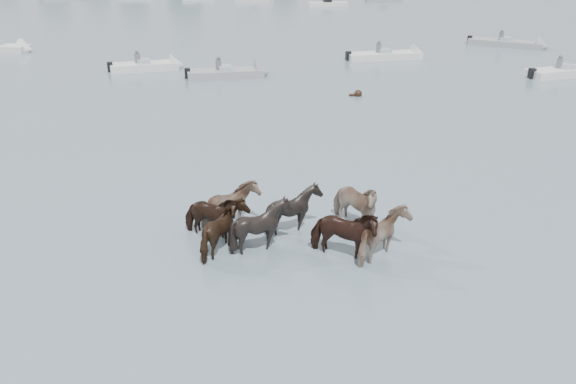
{
  "coord_description": "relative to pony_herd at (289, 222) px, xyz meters",
  "views": [
    {
      "loc": [
        1.15,
        -14.6,
        8.0
      ],
      "look_at": [
        1.03,
        1.4,
        1.1
      ],
      "focal_mm": 36.76,
      "sensor_mm": 36.0,
      "label": 1
    }
  ],
  "objects": [
    {
      "name": "motorboat_c",
      "position": [
        7.45,
        28.05,
        -0.39
      ],
      "size": [
        6.06,
        2.8,
        1.92
      ],
      "rotation": [
        0.0,
        0.0,
        0.22
      ],
      "color": "silver",
      "rests_on": "ground"
    },
    {
      "name": "motorboat_d",
      "position": [
        18.05,
        22.65,
        -0.39
      ],
      "size": [
        5.8,
        3.48,
        1.92
      ],
      "rotation": [
        0.0,
        0.0,
        0.36
      ],
      "color": "silver",
      "rests_on": "ground"
    },
    {
      "name": "swimming_pony",
      "position": [
        3.68,
        17.03,
        -0.51
      ],
      "size": [
        0.72,
        0.44,
        0.44
      ],
      "color": "black",
      "rests_on": "ground"
    },
    {
      "name": "motorboat_f",
      "position": [
        -21.98,
        30.88,
        -0.38
      ],
      "size": [
        5.73,
        2.49,
        1.92
      ],
      "rotation": [
        0.0,
        0.0,
        -0.17
      ],
      "color": "silver",
      "rests_on": "ground"
    },
    {
      "name": "ground",
      "position": [
        -1.06,
        -0.38,
        -0.61
      ],
      "size": [
        400.0,
        400.0,
        0.0
      ],
      "primitive_type": "plane",
      "color": "#4C616E",
      "rests_on": "ground"
    },
    {
      "name": "motorboat_b",
      "position": [
        -3.37,
        21.91,
        -0.38
      ],
      "size": [
        5.39,
        2.55,
        1.92
      ],
      "rotation": [
        0.0,
        0.0,
        0.19
      ],
      "color": "gray",
      "rests_on": "ground"
    },
    {
      "name": "motorboat_e",
      "position": [
        17.98,
        33.08,
        -0.39
      ],
      "size": [
        6.17,
        4.3,
        1.92
      ],
      "rotation": [
        0.0,
        0.0,
        -0.49
      ],
      "color": "gray",
      "rests_on": "ground"
    },
    {
      "name": "pony_herd",
      "position": [
        0.0,
        0.0,
        0.0
      ],
      "size": [
        6.67,
        3.9,
        1.65
      ],
      "color": "black",
      "rests_on": "ground"
    },
    {
      "name": "motorboat_a",
      "position": [
        -9.0,
        24.12,
        -0.38
      ],
      "size": [
        5.04,
        2.95,
        1.92
      ],
      "rotation": [
        0.0,
        0.0,
        0.3
      ],
      "color": "silver",
      "rests_on": "ground"
    }
  ]
}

